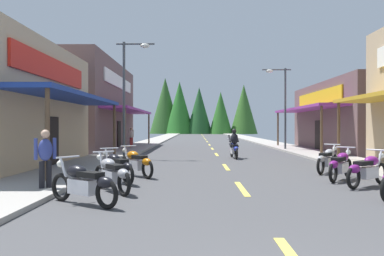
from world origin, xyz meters
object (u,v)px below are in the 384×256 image
motorcycle_parked_right_1 (367,169)px  motorcycle_parked_right_3 (328,159)px  motorcycle_parked_left_0 (84,183)px  pedestrian_by_shop (45,156)px  rider_cruising_lead (234,146)px  motorcycle_parked_left_1 (112,173)px  motorcycle_parked_left_2 (117,167)px  motorcycle_parked_right_2 (341,165)px  pedestrian_browsing (131,136)px  streetlamp_right (281,97)px  streetlamp_left (130,83)px  motorcycle_parked_left_3 (136,162)px

motorcycle_parked_right_1 → motorcycle_parked_right_3: 3.24m
motorcycle_parked_left_0 → pedestrian_by_shop: bearing=-12.6°
rider_cruising_lead → pedestrian_by_shop: (-5.91, -10.34, 0.28)m
motorcycle_parked_left_0 → motorcycle_parked_left_1: (0.25, 1.61, 0.00)m
motorcycle_parked_left_2 → motorcycle_parked_right_3: bearing=-107.9°
motorcycle_parked_right_3 → motorcycle_parked_left_2: same height
motorcycle_parked_right_3 → rider_cruising_lead: rider_cruising_lead is taller
motorcycle_parked_right_1 → rider_cruising_lead: 9.76m
motorcycle_parked_right_2 → pedestrian_browsing: 19.48m
streetlamp_right → motorcycle_parked_right_3: (-1.13, -12.64, -3.30)m
rider_cruising_lead → motorcycle_parked_left_2: bearing=149.8°
motorcycle_parked_left_0 → pedestrian_by_shop: (-1.45, 1.55, 0.45)m
motorcycle_parked_left_1 → motorcycle_parked_left_0: bearing=134.5°
motorcycle_parked_right_3 → pedestrian_by_shop: bearing=153.4°
motorcycle_parked_left_1 → motorcycle_parked_left_2: size_ratio=1.01×
pedestrian_browsing → motorcycle_parked_left_0: bearing=-56.4°
motorcycle_parked_left_1 → motorcycle_parked_right_3: bearing=-95.8°
motorcycle_parked_left_1 → motorcycle_parked_right_2: bearing=-108.2°
motorcycle_parked_right_1 → motorcycle_parked_left_1: (-7.01, -0.94, 0.00)m
motorcycle_parked_left_0 → motorcycle_parked_left_1: 1.63m
streetlamp_right → pedestrian_by_shop: size_ratio=3.56×
motorcycle_parked_left_1 → pedestrian_by_shop: size_ratio=1.10×
motorcycle_parked_right_1 → rider_cruising_lead: rider_cruising_lead is taller
motorcycle_parked_left_2 → motorcycle_parked_right_2: bearing=-122.3°
streetlamp_left → motorcycle_parked_left_3: (1.46, -7.08, -3.50)m
motorcycle_parked_right_2 → motorcycle_parked_left_0: size_ratio=0.96×
motorcycle_parked_left_3 → rider_cruising_lead: (4.05, 7.27, 0.17)m
motorcycle_parked_left_3 → motorcycle_parked_left_1: bearing=137.8°
streetlamp_left → rider_cruising_lead: size_ratio=2.86×
motorcycle_parked_right_1 → motorcycle_parked_left_2: same height
streetlamp_left → streetlamp_right: streetlamp_left is taller
motorcycle_parked_left_0 → pedestrian_by_shop: 2.17m
motorcycle_parked_left_3 → pedestrian_browsing: size_ratio=1.06×
motorcycle_parked_right_3 → rider_cruising_lead: (-2.81, 6.11, 0.17)m
motorcycle_parked_left_3 → motorcycle_parked_left_2: bearing=126.7°
motorcycle_parked_left_1 → motorcycle_parked_left_3: size_ratio=1.03×
streetlamp_left → motorcycle_parked_right_3: 10.79m
motorcycle_parked_right_2 → motorcycle_parked_right_3: bearing=30.2°
motorcycle_parked_left_3 → motorcycle_parked_left_0: bearing=135.7°
motorcycle_parked_left_2 → pedestrian_by_shop: bearing=100.1°
streetlamp_left → motorcycle_parked_left_1: (1.30, -10.08, -3.50)m
motorcycle_parked_left_3 → rider_cruising_lead: size_ratio=0.80×
streetlamp_right → pedestrian_by_shop: 19.74m
streetlamp_left → motorcycle_parked_left_3: 8.03m
pedestrian_browsing → motorcycle_parked_left_1: bearing=-55.1°
motorcycle_parked_left_0 → rider_cruising_lead: bearing=-76.3°
streetlamp_left → pedestrian_browsing: bearing=99.1°
motorcycle_parked_right_2 → motorcycle_parked_left_3: same height
motorcycle_parked_right_2 → pedestrian_browsing: (-9.53, 16.98, 0.45)m
pedestrian_by_shop → streetlamp_right: bearing=-70.9°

